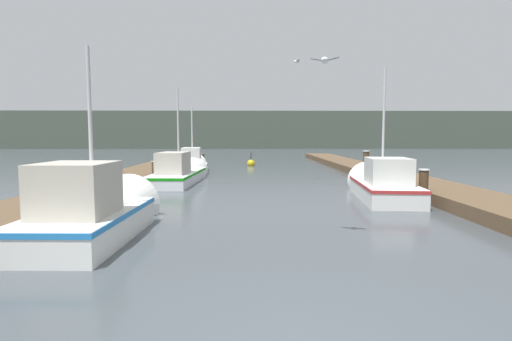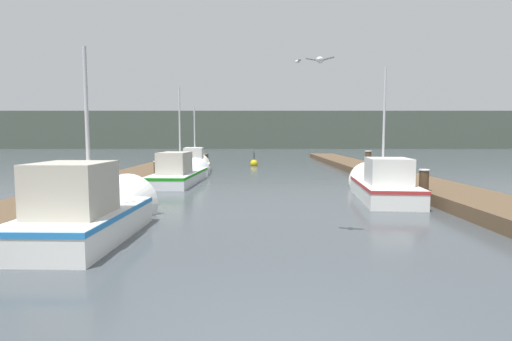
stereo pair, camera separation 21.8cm
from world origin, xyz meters
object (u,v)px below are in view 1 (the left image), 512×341
(fishing_boat_0, at_px, (96,212))
(seagull_1, at_px, (325,60))
(fishing_boat_1, at_px, (380,184))
(seagull_lead, at_px, (296,62))
(channel_buoy, at_px, (251,163))
(mooring_piling_2, at_px, (366,165))
(fishing_boat_2, at_px, (181,172))
(mooring_piling_1, at_px, (423,186))
(mooring_piling_0, at_px, (154,171))
(fishing_boat_3, at_px, (193,165))

(fishing_boat_0, relative_size, seagull_1, 8.11)
(fishing_boat_1, relative_size, seagull_lead, 9.65)
(fishing_boat_0, xyz_separation_m, seagull_1, (4.77, -0.62, 3.10))
(channel_buoy, bearing_deg, fishing_boat_0, -99.63)
(fishing_boat_0, distance_m, mooring_piling_2, 14.31)
(fishing_boat_0, xyz_separation_m, fishing_boat_1, (7.88, 5.33, -0.06))
(fishing_boat_2, xyz_separation_m, mooring_piling_2, (8.99, 0.82, 0.29))
(mooring_piling_1, bearing_deg, fishing_boat_1, 127.28)
(fishing_boat_0, distance_m, seagull_1, 5.72)
(mooring_piling_0, distance_m, seagull_1, 12.67)
(seagull_1, bearing_deg, mooring_piling_1, -115.37)
(mooring_piling_1, relative_size, seagull_1, 1.94)
(fishing_boat_3, xyz_separation_m, seagull_lead, (5.45, -5.59, 4.99))
(fishing_boat_2, height_order, fishing_boat_3, fishing_boat_2)
(fishing_boat_1, distance_m, seagull_lead, 6.89)
(channel_buoy, height_order, seagull_lead, seagull_lead)
(mooring_piling_0, bearing_deg, fishing_boat_0, -83.34)
(channel_buoy, distance_m, seagull_1, 20.89)
(mooring_piling_0, relative_size, mooring_piling_1, 0.89)
(fishing_boat_1, distance_m, fishing_boat_2, 9.25)
(mooring_piling_0, relative_size, seagull_lead, 1.73)
(fishing_boat_1, xyz_separation_m, fishing_boat_2, (-7.82, 4.93, -0.04))
(fishing_boat_1, height_order, mooring_piling_1, fishing_boat_1)
(fishing_boat_2, height_order, mooring_piling_1, fishing_boat_2)
(fishing_boat_3, bearing_deg, mooring_piling_0, -107.28)
(fishing_boat_1, bearing_deg, mooring_piling_1, -46.90)
(fishing_boat_2, bearing_deg, seagull_lead, -6.35)
(fishing_boat_3, relative_size, seagull_lead, 9.21)
(channel_buoy, bearing_deg, mooring_piling_0, -114.93)
(mooring_piling_1, bearing_deg, channel_buoy, 109.01)
(fishing_boat_1, relative_size, mooring_piling_2, 3.83)
(fishing_boat_3, bearing_deg, mooring_piling_2, -27.75)
(fishing_boat_2, height_order, seagull_lead, seagull_lead)
(seagull_1, bearing_deg, fishing_boat_0, 8.49)
(fishing_boat_3, distance_m, seagull_lead, 9.26)
(fishing_boat_0, bearing_deg, seagull_lead, 61.80)
(fishing_boat_2, bearing_deg, mooring_piling_0, -170.57)
(mooring_piling_2, bearing_deg, fishing_boat_3, 156.73)
(fishing_boat_2, xyz_separation_m, mooring_piling_1, (8.80, -6.22, 0.13))
(seagull_1, bearing_deg, fishing_boat_1, -101.75)
(fishing_boat_3, xyz_separation_m, seagull_1, (4.84, -15.62, 3.19))
(mooring_piling_2, distance_m, seagull_lead, 6.20)
(mooring_piling_2, height_order, channel_buoy, mooring_piling_2)
(fishing_boat_0, bearing_deg, fishing_boat_3, 91.80)
(fishing_boat_3, xyz_separation_m, mooring_piling_2, (9.13, -3.92, 0.29))
(mooring_piling_1, xyz_separation_m, seagull_1, (-4.09, -4.66, 3.07))
(fishing_boat_1, xyz_separation_m, seagull_lead, (-2.51, 4.08, 4.95))
(fishing_boat_2, height_order, seagull_1, fishing_boat_2)
(mooring_piling_2, bearing_deg, seagull_1, -110.11)
(fishing_boat_0, height_order, fishing_boat_3, fishing_boat_0)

